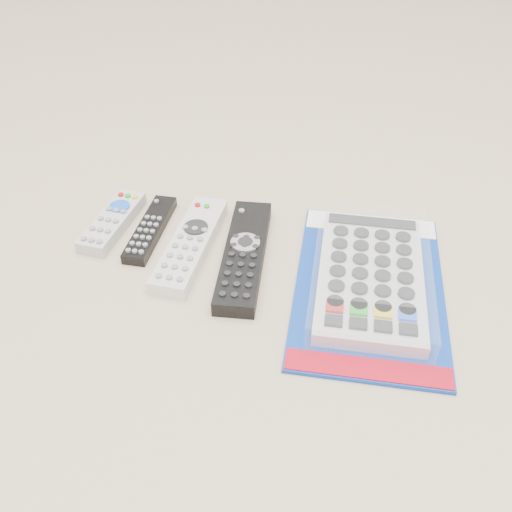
% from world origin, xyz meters
% --- Properties ---
extents(remote_small_grey, '(0.06, 0.15, 0.02)m').
position_xyz_m(remote_small_grey, '(-0.21, 0.06, 0.01)').
color(remote_small_grey, '#A8A8AA').
rests_on(remote_small_grey, ground).
extents(remote_slim_black, '(0.04, 0.16, 0.02)m').
position_xyz_m(remote_slim_black, '(-0.15, 0.05, 0.01)').
color(remote_slim_black, black).
rests_on(remote_slim_black, ground).
extents(remote_silver_dvd, '(0.06, 0.21, 0.02)m').
position_xyz_m(remote_silver_dvd, '(-0.08, 0.02, 0.01)').
color(remote_silver_dvd, silver).
rests_on(remote_silver_dvd, ground).
extents(remote_large_black, '(0.07, 0.23, 0.03)m').
position_xyz_m(remote_large_black, '(0.00, 0.01, 0.01)').
color(remote_large_black, black).
rests_on(remote_large_black, ground).
extents(jumbo_remote_packaged, '(0.20, 0.33, 0.04)m').
position_xyz_m(jumbo_remote_packaged, '(0.18, -0.01, 0.02)').
color(jumbo_remote_packaged, navy).
rests_on(jumbo_remote_packaged, ground).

